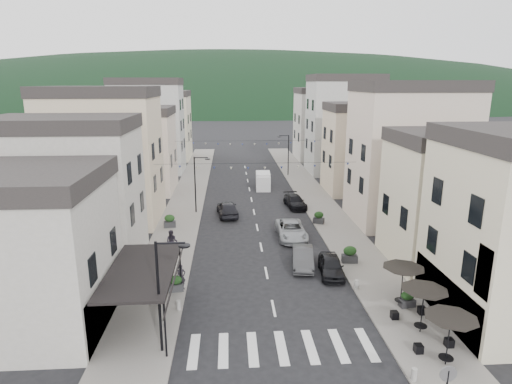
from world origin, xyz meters
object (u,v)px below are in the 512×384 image
parked_car_a (331,266)px  parked_car_c (291,230)px  parked_car_e (227,209)px  delivery_van (263,180)px  pedestrian_b (172,242)px  parked_car_d (295,201)px  parked_car_b (303,258)px  pedestrian_a (181,277)px

parked_car_a → parked_car_c: bearing=108.7°
parked_car_a → parked_car_e: 16.13m
parked_car_a → parked_car_c: size_ratio=0.76×
parked_car_e → delivery_van: delivery_van is taller
pedestrian_b → delivery_van: bearing=76.4°
delivery_van → pedestrian_b: bearing=-109.5°
parked_car_d → parked_car_e: bearing=-166.6°
parked_car_c → parked_car_e: 8.77m
parked_car_b → pedestrian_b: pedestrian_b is taller
parked_car_b → parked_car_c: (0.00, 6.06, 0.03)m
pedestrian_a → parked_car_b: bearing=-11.7°
parked_car_c → pedestrian_b: 10.48m
parked_car_a → delivery_van: 26.25m
parked_car_b → parked_car_d: parked_car_b is taller
parked_car_a → pedestrian_b: pedestrian_b is taller
parked_car_a → parked_car_e: size_ratio=0.86×
pedestrian_a → pedestrian_b: (-1.38, 6.24, 0.08)m
pedestrian_a → parked_car_e: bearing=46.4°
delivery_van → parked_car_e: bearing=-108.3°
parked_car_d → parked_car_e: (-7.40, -2.75, 0.14)m
pedestrian_a → parked_car_c: bearing=14.5°
parked_car_e → delivery_van: 12.62m
parked_car_a → pedestrian_b: (-11.75, 4.42, 0.39)m
parked_car_a → parked_car_e: (-7.37, 14.35, 0.11)m
parked_car_a → parked_car_d: size_ratio=0.89×
parked_car_b → parked_car_e: size_ratio=0.91×
parked_car_e → pedestrian_a: 16.45m
parked_car_a → delivery_van: delivery_van is taller
parked_car_d → pedestrian_b: size_ratio=2.35×
parked_car_d → parked_car_e: 7.89m
parked_car_d → pedestrian_b: bearing=-139.8°
pedestrian_b → parked_car_b: bearing=-7.2°
parked_car_d → pedestrian_b: (-11.78, -12.68, 0.42)m
pedestrian_a → pedestrian_b: pedestrian_b is taller
parked_car_d → parked_car_e: size_ratio=0.96×
parked_car_b → pedestrian_b: size_ratio=2.23×
parked_car_b → parked_car_c: 6.06m
parked_car_b → parked_car_e: 13.98m
parked_car_e → pedestrian_b: pedestrian_b is taller
pedestrian_b → parked_car_e: bearing=75.1°
parked_car_a → parked_car_d: (0.03, 17.09, -0.03)m
parked_car_b → parked_car_c: parked_car_c is taller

